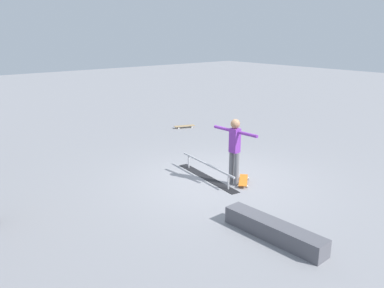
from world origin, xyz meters
TOP-DOWN VIEW (x-y plane):
  - ground_plane at (0.00, 0.00)m, footprint 60.00×60.00m
  - grind_rail at (0.34, 0.10)m, footprint 2.42×0.55m
  - skate_ledge at (-2.72, 1.21)m, footprint 2.06×0.46m
  - skater_main at (-0.41, -0.11)m, footprint 1.32×0.22m
  - skateboard_main at (-0.50, -0.36)m, footprint 0.67×0.74m
  - loose_skateboard_natural at (4.97, -2.84)m, footprint 0.46×0.82m

SIDE VIEW (x-z plane):
  - ground_plane at x=0.00m, z-range 0.00..0.00m
  - skateboard_main at x=-0.50m, z-range 0.03..0.12m
  - loose_skateboard_natural at x=4.97m, z-range 0.03..0.12m
  - skate_ledge at x=-2.72m, z-range 0.00..0.33m
  - grind_rail at x=0.34m, z-range -0.03..0.37m
  - skater_main at x=-0.41m, z-range 0.13..1.78m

